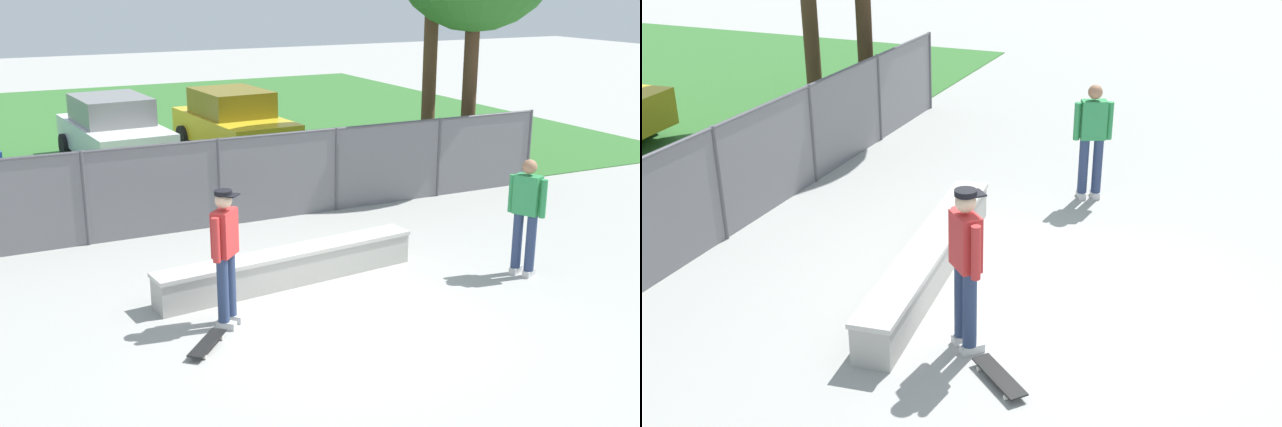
{
  "view_description": "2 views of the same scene",
  "coord_description": "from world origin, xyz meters",
  "views": [
    {
      "loc": [
        -4.44,
        -8.42,
        4.39
      ],
      "look_at": [
        0.51,
        1.67,
        1.01
      ],
      "focal_mm": 44.08,
      "sensor_mm": 36.0,
      "label": 1
    },
    {
      "loc": [
        -8.03,
        -1.95,
        4.71
      ],
      "look_at": [
        0.04,
        1.21,
        0.93
      ],
      "focal_mm": 43.88,
      "sensor_mm": 36.0,
      "label": 2
    }
  ],
  "objects": [
    {
      "name": "chainlink_fence",
      "position": [
        -0.0,
        4.76,
        0.9
      ],
      "size": [
        14.37,
        0.07,
        1.64
      ],
      "color": "#4C4C51",
      "rests_on": "ground"
    },
    {
      "name": "concrete_ledge",
      "position": [
        -0.02,
        1.62,
        0.26
      ],
      "size": [
        4.22,
        0.93,
        0.52
      ],
      "color": "#A8A59E",
      "rests_on": "ground"
    },
    {
      "name": "skateboarder",
      "position": [
        -1.35,
        0.63,
        1.03
      ],
      "size": [
        0.46,
        0.46,
        1.84
      ],
      "color": "beige",
      "rests_on": "ground"
    },
    {
      "name": "bystander",
      "position": [
        3.34,
        0.37,
        1.01
      ],
      "size": [
        0.39,
        0.55,
        1.82
      ],
      "color": "beige",
      "rests_on": "ground"
    },
    {
      "name": "car_yellow",
      "position": [
        2.35,
        10.44,
        0.84
      ],
      "size": [
        2.25,
        4.32,
        1.66
      ],
      "color": "gold",
      "rests_on": "ground"
    },
    {
      "name": "car_white",
      "position": [
        -0.65,
        10.65,
        0.84
      ],
      "size": [
        2.25,
        4.32,
        1.66
      ],
      "color": "silver",
      "rests_on": "ground"
    },
    {
      "name": "ground_plane",
      "position": [
        0.0,
        0.0,
        0.0
      ],
      "size": [
        80.0,
        80.0,
        0.0
      ],
      "primitive_type": "plane",
      "color": "#9E9E99"
    },
    {
      "name": "skateboard",
      "position": [
        -1.81,
        0.09,
        0.07
      ],
      "size": [
        0.68,
        0.74,
        0.09
      ],
      "color": "black",
      "rests_on": "ground"
    },
    {
      "name": "grass_strip",
      "position": [
        0.0,
        15.06,
        0.01
      ],
      "size": [
        26.3,
        20.0,
        0.02
      ],
      "primitive_type": "cube",
      "color": "#336B2D",
      "rests_on": "ground"
    }
  ]
}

